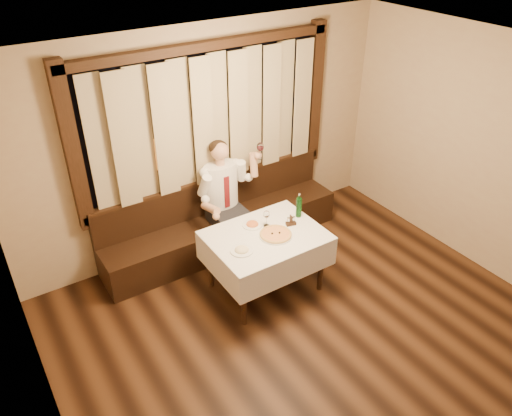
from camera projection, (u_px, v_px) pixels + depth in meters
room at (310, 207)px, 4.61m from camera, size 5.01×6.01×2.81m
banquette at (222, 225)px, 6.49m from camera, size 3.20×0.61×0.94m
dining_table at (266, 242)px, 5.58m from camera, size 1.27×0.97×0.76m
pizza at (276, 234)px, 5.50m from camera, size 0.37×0.37×0.04m
pasta_red at (252, 223)px, 5.66m from camera, size 0.23×0.23×0.08m
pasta_cream at (242, 249)px, 5.25m from camera, size 0.25×0.25×0.08m
green_bottle at (299, 207)px, 5.77m from camera, size 0.07×0.07×0.30m
table_wine_glass at (267, 215)px, 5.59m from camera, size 0.08×0.08×0.20m
cruet_caddy at (291, 222)px, 5.67m from camera, size 0.12×0.08×0.12m
seated_man at (225, 191)px, 6.14m from camera, size 0.84×0.62×1.49m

